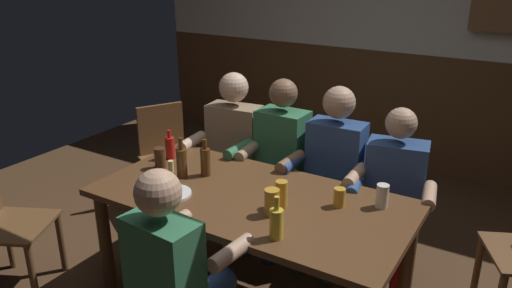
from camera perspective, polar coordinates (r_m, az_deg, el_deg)
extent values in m
cube|color=brown|center=(5.29, 15.01, 3.99)|extent=(5.46, 0.12, 1.17)
cube|color=brown|center=(2.93, -0.59, -6.30)|extent=(1.86, 0.93, 0.04)
cylinder|color=brown|center=(3.35, -16.88, -10.74)|extent=(0.08, 0.08, 0.70)
cylinder|color=brown|center=(3.83, -8.36, -5.86)|extent=(0.08, 0.08, 0.70)
cylinder|color=brown|center=(3.15, 16.96, -12.93)|extent=(0.08, 0.08, 0.70)
cube|color=#997F60|center=(3.83, -2.48, 0.57)|extent=(0.42, 0.25, 0.54)
sphere|color=beige|center=(3.71, -2.58, 6.50)|extent=(0.22, 0.22, 0.22)
cylinder|color=silver|center=(3.76, -1.91, -3.89)|extent=(0.17, 0.40, 0.13)
cylinder|color=silver|center=(3.86, -4.85, -3.30)|extent=(0.17, 0.40, 0.13)
cylinder|color=silver|center=(3.73, -3.21, -8.77)|extent=(0.10, 0.10, 0.42)
cylinder|color=silver|center=(3.83, -6.16, -8.05)|extent=(0.10, 0.10, 0.42)
cylinder|color=#997F60|center=(3.52, -0.97, -0.81)|extent=(0.11, 0.29, 0.08)
cylinder|color=beige|center=(3.73, -7.36, 0.29)|extent=(0.11, 0.29, 0.08)
cube|color=#33724C|center=(3.63, 3.02, -0.44)|extent=(0.36, 0.24, 0.56)
sphere|color=brown|center=(3.50, 3.15, 5.85)|extent=(0.20, 0.20, 0.20)
cylinder|color=#2D4C84|center=(3.57, 3.15, -5.35)|extent=(0.14, 0.41, 0.13)
cylinder|color=#2D4C84|center=(3.66, 0.49, -4.63)|extent=(0.14, 0.41, 0.13)
cylinder|color=#2D4C84|center=(3.55, 1.42, -10.48)|extent=(0.10, 0.10, 0.42)
cylinder|color=#2D4C84|center=(3.64, -1.25, -9.61)|extent=(0.10, 0.10, 0.42)
cylinder|color=brown|center=(3.32, 3.95, -2.04)|extent=(0.09, 0.28, 0.08)
cylinder|color=#33724C|center=(3.52, -1.98, -0.63)|extent=(0.09, 0.28, 0.08)
cube|color=#2D4C84|center=(3.46, 9.11, -1.84)|extent=(0.39, 0.23, 0.55)
sphere|color=tan|center=(3.33, 9.51, 4.71)|extent=(0.22, 0.22, 0.22)
cylinder|color=#33724C|center=(3.42, 9.69, -6.88)|extent=(0.15, 0.39, 0.13)
cylinder|color=#33724C|center=(3.48, 6.46, -6.16)|extent=(0.15, 0.39, 0.13)
cylinder|color=#33724C|center=(3.40, 8.28, -12.25)|extent=(0.10, 0.10, 0.42)
cylinder|color=#33724C|center=(3.46, 5.02, -11.41)|extent=(0.10, 0.10, 0.42)
cylinder|color=tan|center=(3.18, 11.29, -3.61)|extent=(0.09, 0.28, 0.08)
cylinder|color=#2D4C84|center=(3.32, 4.11, -2.15)|extent=(0.09, 0.28, 0.08)
cube|color=#2D4C84|center=(3.36, 15.68, -3.71)|extent=(0.41, 0.29, 0.49)
sphere|color=tan|center=(3.23, 16.31, 2.31)|extent=(0.20, 0.20, 0.20)
cylinder|color=#AD1919|center=(3.31, 16.82, -8.52)|extent=(0.21, 0.44, 0.13)
cylinder|color=#AD1919|center=(3.32, 13.24, -8.03)|extent=(0.21, 0.44, 0.13)
cylinder|color=#AD1919|center=(3.27, 16.00, -14.36)|extent=(0.10, 0.10, 0.42)
cylinder|color=#AD1919|center=(3.29, 12.31, -13.84)|extent=(0.10, 0.10, 0.42)
cylinder|color=tan|center=(3.12, 19.24, -5.62)|extent=(0.13, 0.29, 0.08)
cylinder|color=#2D4C84|center=(3.14, 11.29, -4.57)|extent=(0.13, 0.29, 0.08)
cube|color=#33724C|center=(2.42, -10.54, -13.56)|extent=(0.38, 0.23, 0.48)
sphere|color=tan|center=(2.23, -11.17, -5.48)|extent=(0.21, 0.21, 0.21)
cylinder|color=#2D4C84|center=(2.68, -9.43, -15.38)|extent=(0.16, 0.40, 0.13)
cylinder|color=tan|center=(2.67, -9.95, -9.27)|extent=(0.10, 0.29, 0.08)
cylinder|color=tan|center=(2.43, -2.84, -12.34)|extent=(0.10, 0.29, 0.08)
cylinder|color=brown|center=(3.50, 24.05, -12.76)|extent=(0.04, 0.04, 0.44)
cube|color=brown|center=(4.22, -9.77, -1.84)|extent=(0.60, 0.60, 0.02)
cube|color=brown|center=(4.32, -10.86, 1.76)|extent=(0.22, 0.36, 0.42)
cylinder|color=brown|center=(4.21, -6.25, -5.12)|extent=(0.04, 0.04, 0.44)
cylinder|color=brown|center=(4.10, -11.16, -6.20)|extent=(0.04, 0.04, 0.44)
cylinder|color=brown|center=(4.53, -8.16, -3.27)|extent=(0.04, 0.04, 0.44)
cylinder|color=brown|center=(4.42, -12.75, -4.20)|extent=(0.04, 0.04, 0.44)
cube|color=brown|center=(3.54, -26.01, -8.40)|extent=(0.59, 0.59, 0.02)
cylinder|color=brown|center=(3.70, -21.41, -10.45)|extent=(0.04, 0.04, 0.44)
cylinder|color=brown|center=(3.43, -24.22, -13.61)|extent=(0.04, 0.04, 0.44)
cylinder|color=brown|center=(3.88, -26.49, -9.76)|extent=(0.04, 0.04, 0.44)
cylinder|color=#F9E08C|center=(3.26, -9.72, -2.55)|extent=(0.04, 0.04, 0.08)
cylinder|color=white|center=(2.98, -9.71, -5.62)|extent=(0.24, 0.24, 0.01)
cylinder|color=#593314|center=(3.17, -5.82, -2.07)|extent=(0.06, 0.06, 0.18)
cylinder|color=#593314|center=(3.12, -5.90, -0.01)|extent=(0.03, 0.03, 0.06)
cylinder|color=gold|center=(2.48, 2.35, -9.15)|extent=(0.07, 0.07, 0.16)
cylinder|color=gold|center=(2.43, 2.39, -6.81)|extent=(0.03, 0.03, 0.07)
cylinder|color=red|center=(3.47, -9.82, -0.46)|extent=(0.07, 0.07, 0.15)
cylinder|color=red|center=(3.43, -9.92, 1.14)|extent=(0.03, 0.03, 0.05)
cylinder|color=#593314|center=(3.16, -8.50, -2.21)|extent=(0.07, 0.07, 0.19)
cylinder|color=#593314|center=(3.11, -8.63, 0.03)|extent=(0.03, 0.03, 0.08)
cylinder|color=gold|center=(2.77, 2.93, -5.76)|extent=(0.07, 0.07, 0.16)
cylinder|color=gold|center=(2.69, 1.83, -6.67)|extent=(0.08, 0.08, 0.15)
cylinder|color=#4C2D19|center=(3.33, -10.94, -1.58)|extent=(0.07, 0.07, 0.14)
cylinder|color=gold|center=(2.83, 9.53, -6.05)|extent=(0.07, 0.07, 0.11)
cylinder|color=white|center=(2.86, 14.26, -5.80)|extent=(0.07, 0.07, 0.14)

